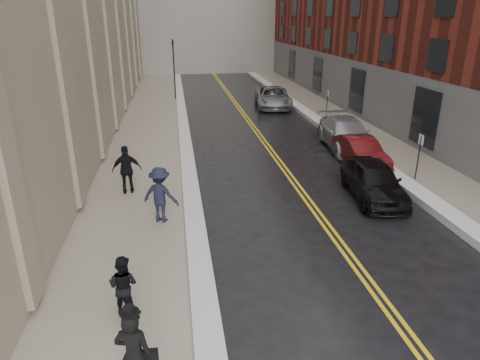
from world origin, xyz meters
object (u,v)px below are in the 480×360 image
object	(u,v)px
car_maroon	(360,152)
pedestrian_c	(127,170)
car_silver_near	(346,134)
car_silver_far	(273,97)
pedestrian_a	(123,285)
pedestrian_b	(160,195)
pedestrian_main	(134,356)
car_black	(374,180)

from	to	relation	value
car_maroon	pedestrian_c	size ratio (longest dim) A/B	2.12
car_silver_near	car_silver_far	world-z (taller)	car_silver_near
pedestrian_c	pedestrian_a	bearing A→B (deg)	88.85
pedestrian_b	pedestrian_c	world-z (taller)	pedestrian_b
car_maroon	pedestrian_b	world-z (taller)	pedestrian_b
pedestrian_main	pedestrian_a	size ratio (longest dim) A/B	1.25
car_silver_far	pedestrian_c	size ratio (longest dim) A/B	2.91
car_silver_near	car_black	bearing A→B (deg)	-98.70
car_silver_far	car_silver_near	bearing A→B (deg)	-75.38
car_silver_near	pedestrian_a	size ratio (longest dim) A/B	3.57
car_silver_near	pedestrian_c	distance (m)	12.71
car_silver_far	pedestrian_b	distance (m)	21.92
car_black	car_silver_far	size ratio (longest dim) A/B	0.77
car_black	pedestrian_a	size ratio (longest dim) A/B	2.87
car_silver_far	pedestrian_c	bearing A→B (deg)	-112.79
car_silver_near	pedestrian_a	distance (m)	17.13
pedestrian_a	car_silver_near	bearing A→B (deg)	-106.51
pedestrian_main	pedestrian_a	world-z (taller)	pedestrian_main
pedestrian_main	pedestrian_c	bearing A→B (deg)	-67.94
car_silver_near	pedestrian_b	bearing A→B (deg)	-137.17
car_silver_near	pedestrian_a	bearing A→B (deg)	-125.52
car_maroon	pedestrian_c	bearing A→B (deg)	-168.76
pedestrian_b	car_black	bearing A→B (deg)	-147.87
car_silver_near	pedestrian_main	xyz separation A→B (m)	(-10.48, -15.80, 0.32)
car_silver_far	pedestrian_a	xyz separation A→B (m)	(-9.44, -25.20, 0.13)
car_silver_near	pedestrian_b	world-z (taller)	pedestrian_b
car_silver_near	car_silver_far	xyz separation A→B (m)	(-1.52, 12.03, -0.00)
car_maroon	pedestrian_a	distance (m)	14.68
car_maroon	car_black	bearing A→B (deg)	-106.71
pedestrian_main	pedestrian_b	distance (m)	7.70
car_silver_far	pedestrian_a	bearing A→B (deg)	-103.11
car_silver_far	pedestrian_c	distance (m)	19.99
car_silver_near	pedestrian_b	size ratio (longest dim) A/B	2.80
pedestrian_b	car_silver_far	bearing A→B (deg)	-88.70
car_silver_near	pedestrian_main	bearing A→B (deg)	-119.31
car_silver_far	pedestrian_b	world-z (taller)	pedestrian_b
car_maroon	pedestrian_main	distance (m)	16.32
pedestrian_main	pedestrian_a	distance (m)	2.68
car_black	car_maroon	size ratio (longest dim) A/B	1.07
car_black	car_silver_far	xyz separation A→B (m)	(0.08, 19.00, 0.04)
pedestrian_main	pedestrian_c	xyz separation A→B (m)	(-1.10, 10.56, 0.02)
car_black	pedestrian_c	xyz separation A→B (m)	(-9.98, 1.73, 0.39)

